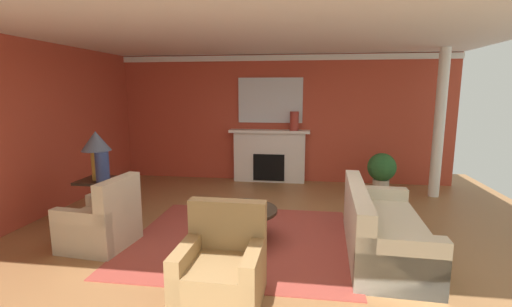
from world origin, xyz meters
TOP-DOWN VIEW (x-y plane):
  - ground_plane at (0.00, 0.00)m, footprint 9.25×9.25m
  - wall_fireplace at (0.00, 3.45)m, footprint 7.72×0.12m
  - wall_window at (-3.62, 0.30)m, footprint 0.12×7.38m
  - ceiling_panel at (0.00, 0.30)m, footprint 7.72×7.38m
  - crown_moulding at (0.00, 3.37)m, footprint 7.72×0.08m
  - area_rug at (-0.16, -0.12)m, footprint 3.00×2.70m
  - fireplace at (-0.13, 3.24)m, footprint 1.80×0.35m
  - mantel_mirror at (-0.13, 3.36)m, footprint 1.45×0.04m
  - sofa at (1.67, -0.29)m, footprint 0.99×2.14m
  - armchair_near_window at (-1.95, -0.59)m, footprint 0.88×0.88m
  - armchair_facing_fireplace at (-0.08, -1.62)m, footprint 0.81×0.81m
  - coffee_table at (-0.16, -0.12)m, footprint 1.00×1.00m
  - side_table at (-2.47, 0.24)m, footprint 0.56×0.56m
  - table_lamp at (-2.47, 0.24)m, footprint 0.44×0.44m
  - vase_mantel_right at (0.42, 3.19)m, footprint 0.19×0.19m
  - vase_on_side_table at (-2.32, 0.12)m, footprint 0.20×0.20m
  - book_red_cover at (-0.18, -0.05)m, footprint 0.23×0.19m
  - book_art_folio at (-0.16, -0.21)m, footprint 0.29×0.27m
  - potted_plant at (2.20, 2.52)m, footprint 0.56×0.56m
  - column_white at (3.21, 2.52)m, footprint 0.20×0.20m

SIDE VIEW (x-z plane):
  - ground_plane at x=0.00m, z-range 0.00..0.00m
  - area_rug at x=-0.16m, z-range 0.00..0.01m
  - sofa at x=1.67m, z-range -0.13..0.72m
  - armchair_near_window at x=-1.95m, z-range -0.17..0.78m
  - armchair_facing_fireplace at x=-0.08m, z-range -0.17..0.78m
  - coffee_table at x=-0.16m, z-range 0.11..0.56m
  - side_table at x=-2.47m, z-range 0.05..0.75m
  - book_red_cover at x=-0.18m, z-range 0.45..0.50m
  - potted_plant at x=2.20m, z-range 0.08..0.91m
  - book_art_folio at x=-0.16m, z-range 0.50..0.56m
  - fireplace at x=-0.13m, z-range -0.03..1.16m
  - vase_on_side_table at x=-2.32m, z-range 0.70..1.15m
  - table_lamp at x=-2.47m, z-range 0.85..1.60m
  - vase_mantel_right at x=0.42m, z-range 1.19..1.60m
  - wall_fireplace at x=0.00m, z-range 0.00..2.84m
  - wall_window at x=-3.62m, z-range 0.00..2.84m
  - column_white at x=3.21m, z-range 0.00..2.84m
  - mantel_mirror at x=-0.13m, z-range 1.34..2.34m
  - crown_moulding at x=0.00m, z-range 2.70..2.82m
  - ceiling_panel at x=0.00m, z-range 2.84..2.90m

